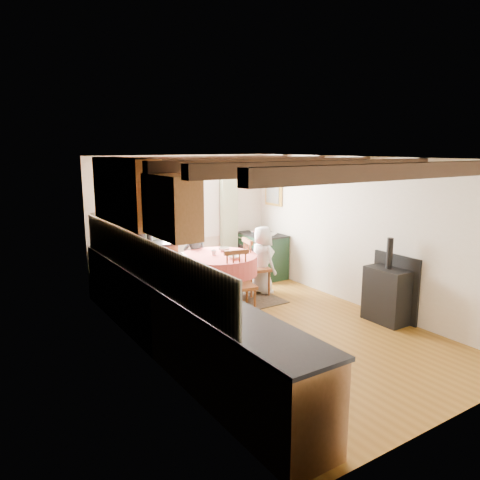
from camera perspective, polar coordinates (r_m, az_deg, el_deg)
floor at (r=6.77m, az=3.77°, el=-10.73°), size 3.60×5.50×0.00m
ceiling at (r=6.27m, az=4.06°, el=10.04°), size 3.60×5.50×0.00m
wall_back at (r=8.73m, az=-7.02°, el=2.45°), size 3.60×0.00×2.40m
wall_front at (r=4.60m, az=25.11°, el=-6.74°), size 3.60×0.00×2.40m
wall_left at (r=5.54m, az=-11.15°, el=-2.88°), size 0.00×5.50×2.40m
wall_right at (r=7.61m, az=14.80°, el=0.84°), size 0.00×5.50×2.40m
beam_a at (r=4.83m, az=18.64°, el=8.00°), size 3.60×0.16×0.16m
beam_b at (r=5.51m, az=10.40°, el=8.75°), size 3.60×0.16×0.16m
beam_c at (r=6.27m, az=4.05°, el=9.21°), size 3.60×0.16×0.16m
beam_d at (r=7.09m, az=-0.89°, el=9.49°), size 3.60×0.16×0.16m
beam_e at (r=7.96m, az=-4.79°, el=9.67°), size 3.60×0.16×0.16m
splash_left at (r=5.82m, az=-12.09°, el=-2.23°), size 0.02×4.50×0.55m
splash_back at (r=8.32m, az=-13.14°, el=1.80°), size 1.40×0.02×0.55m
base_cabinet_left at (r=5.89m, az=-8.12°, el=-9.69°), size 0.60×5.30×0.88m
base_cabinet_back at (r=8.21m, az=-12.56°, el=-3.74°), size 1.30×0.60×0.88m
worktop_left at (r=5.74m, az=-8.07°, el=-5.37°), size 0.64×5.30×0.04m
worktop_back at (r=8.08m, az=-12.65°, el=-0.62°), size 1.30×0.64×0.04m
wall_cabinet_glass at (r=6.59m, az=-13.99°, el=5.87°), size 0.34×1.80×0.90m
wall_cabinet_solid at (r=5.21m, az=-8.47°, el=4.14°), size 0.34×0.90×0.70m
window_frame at (r=8.70m, az=-6.44°, el=5.10°), size 1.34×0.03×1.54m
window_pane at (r=8.71m, az=-6.46°, el=5.10°), size 1.20×0.01×1.40m
curtain_left at (r=8.35m, az=-11.31°, el=1.21°), size 0.35×0.10×2.10m
curtain_right at (r=9.11m, az=-1.35°, el=2.27°), size 0.35×0.10×2.10m
curtain_rod at (r=8.58m, az=-6.27°, el=9.03°), size 2.00×0.03×0.03m
wall_picture at (r=9.21m, az=4.16°, el=6.11°), size 0.04×0.50×0.60m
wall_plate at (r=9.14m, az=-1.06°, el=6.10°), size 0.30×0.02×0.30m
rug at (r=7.88m, az=-2.71°, el=-7.42°), size 1.91×1.48×0.01m
dining_table at (r=7.76m, az=-2.73°, el=-4.71°), size 1.31×1.31×0.79m
chair_near at (r=7.09m, az=0.06°, el=-5.41°), size 0.51×0.52×0.99m
chair_left at (r=7.37m, az=-7.94°, el=-5.25°), size 0.48×0.47×0.89m
chair_right at (r=8.08m, az=2.06°, el=-3.26°), size 0.54×0.52×1.00m
aga_range at (r=9.19m, az=2.74°, el=-1.83°), size 0.62×0.96×0.89m
cast_iron_stove at (r=7.12m, az=17.72°, el=-4.76°), size 0.38×0.63×1.26m
child_far at (r=8.25m, az=-5.55°, el=-2.31°), size 0.44×0.30×1.20m
child_right at (r=8.14m, az=2.78°, el=-2.46°), size 0.39×0.59×1.19m
bowl_a at (r=7.40m, az=-0.71°, el=-2.14°), size 0.20×0.20×0.05m
bowl_b at (r=7.94m, az=-1.96°, el=-1.17°), size 0.20×0.20×0.06m
cup at (r=7.66m, az=-3.25°, el=-1.55°), size 0.13×0.13×0.09m
canister_tall at (r=7.92m, az=-14.99°, el=0.03°), size 0.14×0.14×0.24m
canister_wide at (r=8.11m, az=-12.21°, el=0.38°), size 0.20×0.20×0.22m
canister_slim at (r=8.12m, az=-11.08°, el=0.62°), size 0.10×0.10×0.28m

